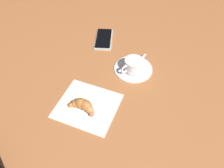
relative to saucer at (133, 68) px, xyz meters
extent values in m
plane|color=#A35F34|center=(-0.11, 0.03, 0.00)|extent=(1.80, 1.80, 0.00)
cylinder|color=white|center=(0.00, 0.00, 0.00)|extent=(0.15, 0.15, 0.01)
cylinder|color=white|center=(-0.01, 0.00, 0.03)|extent=(0.07, 0.07, 0.05)
cylinder|color=black|center=(-0.01, 0.00, 0.03)|extent=(0.06, 0.06, 0.00)
torus|color=white|center=(-0.04, 0.02, 0.03)|extent=(0.04, 0.03, 0.04)
cube|color=silver|center=(0.04, -0.01, 0.01)|extent=(0.11, 0.03, 0.00)
ellipsoid|color=silver|center=(-0.03, 0.00, 0.01)|extent=(0.03, 0.02, 0.01)
cube|color=white|center=(0.01, -0.03, 0.01)|extent=(0.07, 0.02, 0.01)
cube|color=white|center=(-0.23, 0.08, 0.00)|extent=(0.19, 0.21, 0.00)
ellipsoid|color=#C6613C|center=(-0.26, 0.05, 0.01)|extent=(0.03, 0.03, 0.02)
ellipsoid|color=#C5793D|center=(-0.25, 0.06, 0.01)|extent=(0.04, 0.04, 0.03)
ellipsoid|color=#B36432|center=(-0.24, 0.07, 0.02)|extent=(0.04, 0.05, 0.04)
ellipsoid|color=#B26930|center=(-0.24, 0.09, 0.02)|extent=(0.04, 0.05, 0.04)
ellipsoid|color=#BD6D3B|center=(-0.25, 0.11, 0.01)|extent=(0.04, 0.04, 0.03)
ellipsoid|color=#C37032|center=(-0.26, 0.12, 0.01)|extent=(0.03, 0.03, 0.02)
cube|color=#B4BCB8|center=(0.12, 0.19, 0.00)|extent=(0.16, 0.12, 0.01)
cube|color=black|center=(0.12, 0.19, 0.01)|extent=(0.15, 0.11, 0.00)
camera|label=1|loc=(-0.57, -0.17, 0.59)|focal=34.15mm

